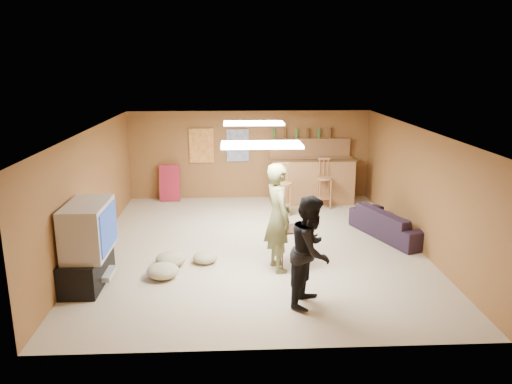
{
  "coord_description": "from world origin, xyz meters",
  "views": [
    {
      "loc": [
        -0.43,
        -8.83,
        3.36
      ],
      "look_at": [
        0.0,
        0.2,
        1.0
      ],
      "focal_mm": 35.0,
      "sensor_mm": 36.0,
      "label": 1
    }
  ],
  "objects_px": {
    "sofa": "(392,223)",
    "bar_counter": "(312,181)",
    "person_olive": "(278,217)",
    "tray_table": "(294,248)",
    "tv_body": "(88,229)",
    "person_black": "(311,251)"
  },
  "relations": [
    {
      "from": "tray_table",
      "to": "bar_counter",
      "type": "bearing_deg",
      "value": 76.89
    },
    {
      "from": "bar_counter",
      "to": "sofa",
      "type": "height_order",
      "value": "bar_counter"
    },
    {
      "from": "tv_body",
      "to": "sofa",
      "type": "bearing_deg",
      "value": 19.55
    },
    {
      "from": "person_olive",
      "to": "sofa",
      "type": "height_order",
      "value": "person_olive"
    },
    {
      "from": "bar_counter",
      "to": "sofa",
      "type": "xyz_separation_m",
      "value": [
        1.2,
        -2.55,
        -0.27
      ]
    },
    {
      "from": "person_olive",
      "to": "person_black",
      "type": "xyz_separation_m",
      "value": [
        0.35,
        -1.23,
        -0.11
      ]
    },
    {
      "from": "tv_body",
      "to": "person_olive",
      "type": "relative_size",
      "value": 0.61
    },
    {
      "from": "bar_counter",
      "to": "tray_table",
      "type": "xyz_separation_m",
      "value": [
        -0.93,
        -4.0,
        -0.2
      ]
    },
    {
      "from": "person_olive",
      "to": "sofa",
      "type": "bearing_deg",
      "value": -73.43
    },
    {
      "from": "bar_counter",
      "to": "tray_table",
      "type": "distance_m",
      "value": 4.11
    },
    {
      "from": "person_olive",
      "to": "tray_table",
      "type": "bearing_deg",
      "value": -97.35
    },
    {
      "from": "tv_body",
      "to": "tray_table",
      "type": "bearing_deg",
      "value": 7.96
    },
    {
      "from": "tv_body",
      "to": "bar_counter",
      "type": "height_order",
      "value": "tv_body"
    },
    {
      "from": "person_olive",
      "to": "sofa",
      "type": "distance_m",
      "value": 2.89
    },
    {
      "from": "tv_body",
      "to": "bar_counter",
      "type": "relative_size",
      "value": 0.55
    },
    {
      "from": "bar_counter",
      "to": "person_olive",
      "type": "relative_size",
      "value": 1.11
    },
    {
      "from": "tv_body",
      "to": "tray_table",
      "type": "relative_size",
      "value": 1.55
    },
    {
      "from": "tv_body",
      "to": "bar_counter",
      "type": "bearing_deg",
      "value": 47.0
    },
    {
      "from": "tv_body",
      "to": "sofa",
      "type": "xyz_separation_m",
      "value": [
        5.35,
        1.9,
        -0.62
      ]
    },
    {
      "from": "person_olive",
      "to": "tray_table",
      "type": "xyz_separation_m",
      "value": [
        0.27,
        0.04,
        -0.55
      ]
    },
    {
      "from": "sofa",
      "to": "bar_counter",
      "type": "bearing_deg",
      "value": 4.46
    },
    {
      "from": "bar_counter",
      "to": "sofa",
      "type": "relative_size",
      "value": 1.05
    }
  ]
}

